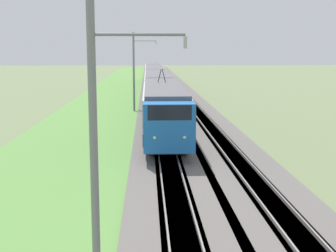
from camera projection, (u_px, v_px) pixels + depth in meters
name	position (u px, v px, depth m)	size (l,w,h in m)	color
ballast_main	(157.00, 104.00, 56.34)	(240.00, 4.40, 0.30)	#605B56
ballast_adjacent	(190.00, 104.00, 56.52)	(240.00, 4.40, 0.30)	#605B56
track_main	(157.00, 104.00, 56.34)	(240.00, 1.57, 0.45)	#4C4238
track_adjacent	(190.00, 104.00, 56.52)	(240.00, 1.57, 0.45)	#4C4238
grass_verge	(104.00, 105.00, 56.08)	(240.00, 9.27, 0.12)	#5B8E42
passenger_train	(156.00, 81.00, 65.42)	(81.03, 3.00, 5.06)	blue
catenary_mast_near	(96.00, 147.00, 12.28)	(0.22, 2.56, 7.89)	slate
catenary_mast_mid	(134.00, 71.00, 49.85)	(0.22, 2.56, 8.47)	slate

